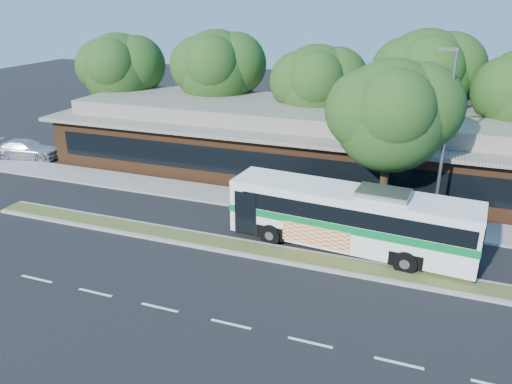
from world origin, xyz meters
TOP-DOWN VIEW (x-y plane):
  - ground at (0.00, 0.00)m, footprint 120.00×120.00m
  - median_strip at (0.00, 0.60)m, footprint 26.00×1.10m
  - sidewalk at (0.00, 6.40)m, footprint 44.00×2.60m
  - parking_lot at (-18.00, 10.00)m, footprint 14.00×12.00m
  - plaza_building at (0.00, 12.99)m, footprint 33.20×11.20m
  - lamp_post at (9.56, 6.00)m, footprint 0.93×0.18m
  - tree_bg_a at (-14.58, 15.14)m, footprint 6.47×5.80m
  - tree_bg_b at (-6.57, 16.14)m, footprint 6.69×6.00m
  - tree_bg_c at (1.40, 15.13)m, footprint 6.24×5.60m
  - tree_bg_d at (8.45, 16.15)m, footprint 6.91×6.20m
  - transit_bus at (5.96, 2.39)m, footprint 11.61×3.44m
  - sedan at (-19.00, 8.20)m, footprint 5.16×3.00m
  - sidewalk_tree at (7.35, 6.34)m, footprint 6.30×5.65m

SIDE VIEW (x-z plane):
  - ground at x=0.00m, z-range 0.00..0.00m
  - parking_lot at x=-18.00m, z-range 0.00..0.01m
  - sidewalk at x=0.00m, z-range 0.00..0.12m
  - median_strip at x=0.00m, z-range 0.00..0.15m
  - sedan at x=-19.00m, z-range 0.00..1.41m
  - transit_bus at x=5.96m, z-range 0.18..3.40m
  - plaza_building at x=0.00m, z-range -0.10..4.35m
  - lamp_post at x=9.56m, z-range 0.37..9.44m
  - tree_bg_c at x=1.40m, z-range 1.46..9.72m
  - sidewalk_tree at x=7.35m, z-range 1.57..10.08m
  - tree_bg_a at x=-14.58m, z-range 1.55..10.18m
  - tree_bg_b at x=-6.57m, z-range 1.64..10.64m
  - tree_bg_d at x=8.45m, z-range 1.73..11.10m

